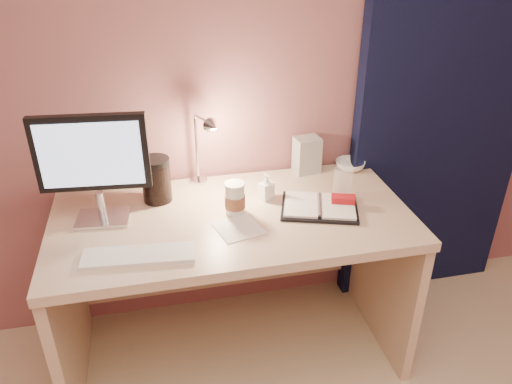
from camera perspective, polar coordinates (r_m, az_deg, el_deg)
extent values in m
plane|color=#9E5B63|center=(2.09, -4.89, 14.92)|extent=(3.50, 0.00, 3.50)
cube|color=black|center=(2.45, 21.16, 11.52)|extent=(0.85, 0.08, 2.20)
cube|color=#CAB08F|center=(1.97, -2.71, -3.15)|extent=(1.40, 0.70, 0.04)
cube|color=#CAB08F|center=(2.20, -20.66, -13.08)|extent=(0.04, 0.66, 0.69)
cube|color=#CAB08F|center=(2.36, 14.15, -8.69)|extent=(0.04, 0.66, 0.69)
cube|color=#CAB08F|center=(2.41, -3.92, -5.35)|extent=(1.32, 0.03, 0.55)
cube|color=silver|center=(2.01, -17.05, -2.89)|extent=(0.21, 0.16, 0.01)
cylinder|color=silver|center=(1.98, -17.30, -1.40)|extent=(0.03, 0.03, 0.11)
cube|color=black|center=(1.88, -18.25, 4.37)|extent=(0.40, 0.07, 0.29)
cube|color=#BBD6FE|center=(1.86, -18.23, 4.05)|extent=(0.36, 0.04, 0.24)
cube|color=white|center=(1.76, -13.27, -7.09)|extent=(0.39, 0.15, 0.02)
cube|color=black|center=(2.01, 7.26, -1.77)|extent=(0.36, 0.31, 0.01)
cube|color=white|center=(2.00, 5.18, -1.41)|extent=(0.19, 0.23, 0.01)
cube|color=white|center=(2.01, 9.36, -1.61)|extent=(0.19, 0.23, 0.01)
cube|color=red|center=(2.02, 9.95, -0.80)|extent=(0.10, 0.07, 0.03)
cube|color=white|center=(1.87, -2.04, -4.13)|extent=(0.19, 0.19, 0.00)
cylinder|color=silver|center=(1.94, -2.43, -0.84)|extent=(0.07, 0.07, 0.12)
cylinder|color=brown|center=(1.95, -2.42, -1.08)|extent=(0.08, 0.08, 0.05)
cylinder|color=silver|center=(1.91, -2.47, 0.85)|extent=(0.08, 0.08, 0.01)
cylinder|color=white|center=(2.08, 9.89, 1.09)|extent=(0.08, 0.08, 0.14)
imported|color=white|center=(2.34, 10.72, 3.03)|extent=(0.15, 0.15, 0.04)
imported|color=silver|center=(2.04, 1.17, 0.60)|extent=(0.07, 0.07, 0.11)
cylinder|color=black|center=(2.06, -11.31, 1.14)|extent=(0.12, 0.12, 0.17)
cube|color=#B0B1AC|center=(2.27, 5.83, 4.23)|extent=(0.12, 0.10, 0.17)
cylinder|color=silver|center=(2.21, -6.56, 1.34)|extent=(0.08, 0.08, 0.01)
cylinder|color=silver|center=(2.15, -6.79, 4.96)|extent=(0.01, 0.01, 0.29)
cone|color=silver|center=(1.97, -8.29, 7.14)|extent=(0.08, 0.07, 0.06)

